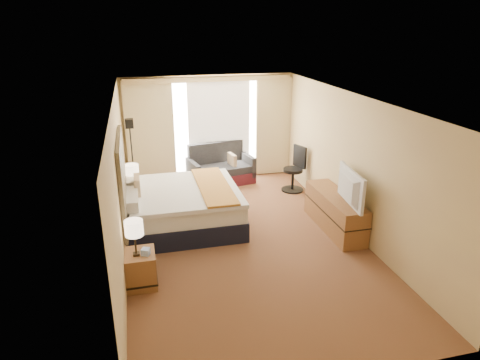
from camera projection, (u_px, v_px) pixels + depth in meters
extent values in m
cube|color=#542018|center=(243.00, 239.00, 7.96)|extent=(4.20, 7.00, 0.02)
cube|color=white|center=(243.00, 99.00, 7.06)|extent=(4.20, 7.00, 0.02)
cube|color=tan|center=(209.00, 128.00, 10.70)|extent=(4.20, 0.02, 2.60)
cube|color=tan|center=(328.00, 285.00, 4.33)|extent=(4.20, 0.02, 2.60)
cube|color=tan|center=(120.00, 183.00, 7.04)|extent=(0.02, 7.00, 2.60)
cube|color=tan|center=(352.00, 164.00, 7.98)|extent=(0.02, 7.00, 2.60)
cube|color=black|center=(123.00, 180.00, 7.24)|extent=(0.06, 1.85, 1.50)
cube|color=olive|center=(141.00, 269.00, 6.49)|extent=(0.45, 0.52, 0.55)
cube|color=olive|center=(137.00, 205.00, 8.77)|extent=(0.45, 0.52, 0.55)
cube|color=olive|center=(335.00, 212.00, 8.25)|extent=(0.50, 1.80, 0.70)
cube|color=silver|center=(219.00, 127.00, 10.72)|extent=(2.30, 0.02, 2.30)
cube|color=beige|center=(150.00, 134.00, 10.27)|extent=(1.15, 0.09, 2.50)
cube|color=beige|center=(273.00, 127.00, 10.97)|extent=(0.90, 0.09, 2.50)
cube|color=white|center=(219.00, 129.00, 10.70)|extent=(1.55, 0.04, 2.50)
cube|color=tan|center=(209.00, 79.00, 10.12)|extent=(4.00, 0.16, 0.12)
cube|color=black|center=(181.00, 217.00, 8.44)|extent=(2.26, 2.04, 0.38)
cube|color=silver|center=(180.00, 200.00, 8.31)|extent=(2.20, 1.99, 0.32)
cube|color=silver|center=(184.00, 191.00, 8.27)|extent=(2.06, 2.06, 0.08)
cube|color=#B37E29|center=(214.00, 186.00, 8.38)|extent=(0.59, 2.06, 0.04)
cube|color=silver|center=(129.00, 199.00, 7.54)|extent=(0.30, 0.84, 0.19)
cube|color=silver|center=(129.00, 180.00, 8.44)|extent=(0.30, 0.84, 0.19)
cube|color=beige|center=(137.00, 186.00, 8.01)|extent=(0.11, 0.45, 0.39)
cube|color=#531722|center=(221.00, 177.00, 10.69)|extent=(1.69, 1.12, 0.28)
cube|color=#303035|center=(222.00, 170.00, 10.56)|extent=(1.55, 0.93, 0.18)
cube|color=#303035|center=(216.00, 154.00, 10.79)|extent=(1.45, 0.43, 0.61)
cube|color=#303035|center=(193.00, 172.00, 10.31)|extent=(0.27, 0.84, 0.50)
cube|color=#303035|center=(247.00, 164.00, 10.88)|extent=(0.27, 0.84, 0.50)
cube|color=beige|center=(232.00, 161.00, 10.61)|extent=(0.16, 0.40, 0.36)
cube|color=black|center=(136.00, 199.00, 9.72)|extent=(0.24, 0.24, 0.03)
cylinder|color=black|center=(133.00, 164.00, 9.42)|extent=(0.03, 0.03, 1.66)
cube|color=black|center=(129.00, 123.00, 9.10)|extent=(0.17, 0.17, 0.19)
cylinder|color=black|center=(292.00, 190.00, 10.26)|extent=(0.52, 0.52, 0.03)
cylinder|color=black|center=(293.00, 180.00, 10.17)|extent=(0.06, 0.06, 0.47)
cylinder|color=black|center=(293.00, 170.00, 10.08)|extent=(0.46, 0.46, 0.07)
cube|color=black|center=(300.00, 156.00, 10.07)|extent=(0.19, 0.41, 0.52)
cube|color=black|center=(136.00, 254.00, 6.33)|extent=(0.10, 0.10, 0.04)
cylinder|color=black|center=(135.00, 243.00, 6.27)|extent=(0.03, 0.03, 0.34)
cylinder|color=#FFE3BF|center=(134.00, 228.00, 6.18)|extent=(0.27, 0.27, 0.23)
cube|color=black|center=(133.00, 192.00, 8.62)|extent=(0.10, 0.10, 0.04)
cylinder|color=black|center=(133.00, 183.00, 8.55)|extent=(0.03, 0.03, 0.36)
cylinder|color=#FFE3BF|center=(131.00, 171.00, 8.46)|extent=(0.29, 0.29, 0.25)
cube|color=#97B5EA|center=(146.00, 252.00, 6.33)|extent=(0.15, 0.15, 0.10)
cube|color=black|center=(138.00, 189.00, 8.77)|extent=(0.17, 0.14, 0.06)
imported|color=black|center=(345.00, 187.00, 7.64)|extent=(0.27, 1.12, 0.64)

